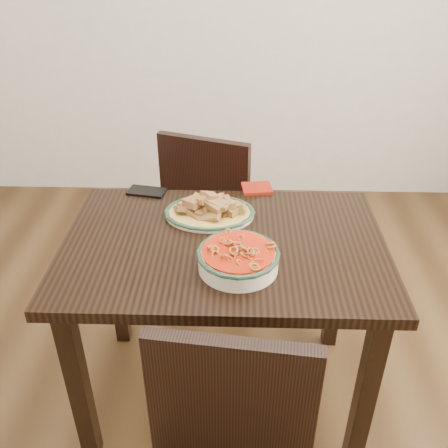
{
  "coord_description": "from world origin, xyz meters",
  "views": [
    {
      "loc": [
        -0.01,
        -1.43,
        1.71
      ],
      "look_at": [
        -0.06,
        -0.01,
        0.81
      ],
      "focal_mm": 40.0,
      "sensor_mm": 36.0,
      "label": 1
    }
  ],
  "objects_px": {
    "smartphone": "(147,191)",
    "noodle_bowl": "(238,256)",
    "dining_table": "(224,268)",
    "fish_plate": "(209,205)",
    "chair_far": "(213,206)"
  },
  "relations": [
    {
      "from": "smartphone",
      "to": "noodle_bowl",
      "type": "bearing_deg",
      "value": -42.14
    },
    {
      "from": "noodle_bowl",
      "to": "smartphone",
      "type": "relative_size",
      "value": 1.79
    },
    {
      "from": "dining_table",
      "to": "fish_plate",
      "type": "distance_m",
      "value": 0.24
    },
    {
      "from": "chair_far",
      "to": "smartphone",
      "type": "xyz_separation_m",
      "value": [
        -0.25,
        -0.33,
        0.26
      ]
    },
    {
      "from": "dining_table",
      "to": "noodle_bowl",
      "type": "distance_m",
      "value": 0.22
    },
    {
      "from": "chair_far",
      "to": "noodle_bowl",
      "type": "xyz_separation_m",
      "value": [
        0.12,
        -0.82,
        0.29
      ]
    },
    {
      "from": "noodle_bowl",
      "to": "smartphone",
      "type": "bearing_deg",
      "value": 127.2
    },
    {
      "from": "chair_far",
      "to": "noodle_bowl",
      "type": "distance_m",
      "value": 0.88
    },
    {
      "from": "fish_plate",
      "to": "smartphone",
      "type": "distance_m",
      "value": 0.32
    },
    {
      "from": "fish_plate",
      "to": "smartphone",
      "type": "xyz_separation_m",
      "value": [
        -0.26,
        0.17,
        -0.04
      ]
    },
    {
      "from": "dining_table",
      "to": "chair_far",
      "type": "bearing_deg",
      "value": 96.04
    },
    {
      "from": "chair_far",
      "to": "noodle_bowl",
      "type": "relative_size",
      "value": 3.39
    },
    {
      "from": "chair_far",
      "to": "smartphone",
      "type": "distance_m",
      "value": 0.49
    },
    {
      "from": "noodle_bowl",
      "to": "chair_far",
      "type": "bearing_deg",
      "value": 98.39
    },
    {
      "from": "dining_table",
      "to": "smartphone",
      "type": "xyz_separation_m",
      "value": [
        -0.32,
        0.34,
        0.11
      ]
    }
  ]
}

